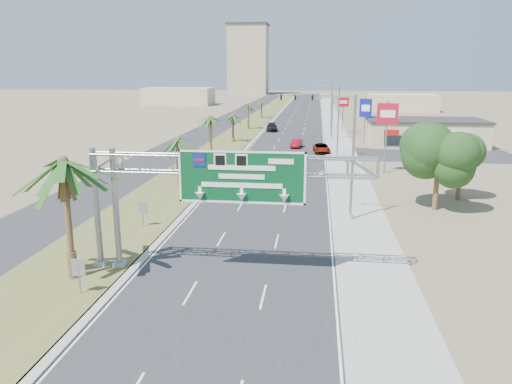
{
  "coord_description": "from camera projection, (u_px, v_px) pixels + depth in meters",
  "views": [
    {
      "loc": [
        4.59,
        -17.51,
        11.77
      ],
      "look_at": [
        0.83,
        13.46,
        4.2
      ],
      "focal_mm": 35.0,
      "sensor_mm": 36.0,
      "label": 1
    }
  ],
  "objects": [
    {
      "name": "building_distant_right",
      "position": [
        402.0,
        103.0,
        151.15
      ],
      "size": [
        20.0,
        12.0,
        5.0
      ],
      "primitive_type": "cube",
      "color": "#CEB18B",
      "rests_on": "ground"
    },
    {
      "name": "streetlight_far",
      "position": [
        330.0,
        106.0,
        103.13
      ],
      "size": [
        3.27,
        0.44,
        10.0
      ],
      "color": "gray",
      "rests_on": "ground"
    },
    {
      "name": "sidewalk_right",
      "position": [
        333.0,
        119.0,
        125.31
      ],
      "size": [
        4.0,
        300.0,
        0.1
      ],
      "primitive_type": "cube",
      "color": "#9E9B93",
      "rests_on": "ground"
    },
    {
      "name": "car_far",
      "position": [
        272.0,
        127.0,
        100.48
      ],
      "size": [
        2.69,
        5.52,
        1.55
      ],
      "primitive_type": "imported",
      "rotation": [
        0.0,
        0.0,
        0.1
      ],
      "color": "black",
      "rests_on": "ground"
    },
    {
      "name": "median_grass",
      "position": [
        260.0,
        118.0,
        127.48
      ],
      "size": [
        7.0,
        300.0,
        0.12
      ],
      "primitive_type": "cube",
      "color": "#55602A",
      "rests_on": "ground"
    },
    {
      "name": "ground",
      "position": [
        196.0,
        370.0,
        20.2
      ],
      "size": [
        600.0,
        600.0,
        0.0
      ],
      "primitive_type": "plane",
      "color": "#8C7A59",
      "rests_on": "ground"
    },
    {
      "name": "tower_distant",
      "position": [
        248.0,
        60.0,
        261.0
      ],
      "size": [
        20.0,
        16.0,
        35.0
      ],
      "primitive_type": "cube",
      "color": "tan",
      "rests_on": "ground"
    },
    {
      "name": "palm_row_e",
      "position": [
        248.0,
        105.0,
        102.11
      ],
      "size": [
        3.99,
        3.99,
        6.15
      ],
      "color": "brown",
      "rests_on": "ground"
    },
    {
      "name": "car_right_lane",
      "position": [
        322.0,
        148.0,
        73.67
      ],
      "size": [
        2.68,
        5.04,
        1.35
      ],
      "primitive_type": "imported",
      "rotation": [
        0.0,
        0.0,
        0.09
      ],
      "color": "gray",
      "rests_on": "ground"
    },
    {
      "name": "median_signback_b",
      "position": [
        143.0,
        210.0,
        38.22
      ],
      "size": [
        0.75,
        0.08,
        2.08
      ],
      "color": "gray",
      "rests_on": "ground"
    },
    {
      "name": "store_building",
      "position": [
        425.0,
        133.0,
        80.82
      ],
      "size": [
        18.0,
        10.0,
        4.0
      ],
      "primitive_type": "cube",
      "color": "#CEB18B",
      "rests_on": "ground"
    },
    {
      "name": "palm_row_f",
      "position": [
        262.0,
        100.0,
        126.32
      ],
      "size": [
        3.99,
        3.99,
        5.75
      ],
      "color": "brown",
      "rests_on": "ground"
    },
    {
      "name": "opposing_road",
      "position": [
        233.0,
        118.0,
        128.31
      ],
      "size": [
        8.0,
        300.0,
        0.02
      ],
      "primitive_type": "cube",
      "color": "#28282B",
      "rests_on": "ground"
    },
    {
      "name": "streetlight_near",
      "position": [
        350.0,
        163.0,
        39.46
      ],
      "size": [
        3.27,
        0.44,
        10.0
      ],
      "color": "gray",
      "rests_on": "ground"
    },
    {
      "name": "palm_row_b",
      "position": [
        178.0,
        140.0,
        51.03
      ],
      "size": [
        3.99,
        3.99,
        5.95
      ],
      "color": "brown",
      "rests_on": "ground"
    },
    {
      "name": "road",
      "position": [
        299.0,
        119.0,
        126.32
      ],
      "size": [
        12.0,
        300.0,
        0.02
      ],
      "primitive_type": "cube",
      "color": "#28282B",
      "rests_on": "ground"
    },
    {
      "name": "sign_gantry",
      "position": [
        216.0,
        174.0,
        28.47
      ],
      "size": [
        16.75,
        1.24,
        7.5
      ],
      "color": "gray",
      "rests_on": "ground"
    },
    {
      "name": "building_distant_left",
      "position": [
        179.0,
        96.0,
        179.12
      ],
      "size": [
        24.0,
        14.0,
        6.0
      ],
      "primitive_type": "cube",
      "color": "#CEB18B",
      "rests_on": "ground"
    },
    {
      "name": "palm_row_c",
      "position": [
        210.0,
        118.0,
        66.29
      ],
      "size": [
        3.99,
        3.99,
        6.75
      ],
      "color": "brown",
      "rests_on": "ground"
    },
    {
      "name": "palm_near",
      "position": [
        63.0,
        162.0,
        27.36
      ],
      "size": [
        5.7,
        5.7,
        8.35
      ],
      "color": "brown",
      "rests_on": "ground"
    },
    {
      "name": "oak_near",
      "position": [
        439.0,
        159.0,
        42.46
      ],
      "size": [
        4.5,
        4.5,
        6.8
      ],
      "color": "brown",
      "rests_on": "ground"
    },
    {
      "name": "pole_sign_red_far",
      "position": [
        343.0,
        104.0,
        95.6
      ],
      "size": [
        2.2,
        0.91,
        7.14
      ],
      "color": "gray",
      "rests_on": "ground"
    },
    {
      "name": "streetlight_mid",
      "position": [
        337.0,
        124.0,
        68.4
      ],
      "size": [
        3.27,
        0.44,
        10.0
      ],
      "color": "gray",
      "rests_on": "ground"
    },
    {
      "name": "signal_mast",
      "position": [
        320.0,
        112.0,
        87.88
      ],
      "size": [
        10.28,
        0.71,
        8.0
      ],
      "color": "gray",
      "rests_on": "ground"
    },
    {
      "name": "median_signback_a",
      "position": [
        79.0,
        270.0,
        26.56
      ],
      "size": [
        0.75,
        0.08,
        2.08
      ],
      "color": "gray",
      "rests_on": "ground"
    },
    {
      "name": "oak_far",
      "position": [
        461.0,
        160.0,
        46.13
      ],
      "size": [
        3.5,
        3.5,
        5.6
      ],
      "color": "brown",
      "rests_on": "ground"
    },
    {
      "name": "palm_row_d",
      "position": [
        233.0,
        116.0,
        83.94
      ],
      "size": [
        3.99,
        3.99,
        5.45
      ],
      "color": "brown",
      "rests_on": "ground"
    },
    {
      "name": "pole_sign_blue",
      "position": [
        366.0,
        110.0,
        81.95
      ],
      "size": [
        1.95,
        1.09,
        7.59
      ],
      "color": "gray",
      "rests_on": "ground"
    },
    {
      "name": "pole_sign_red_near",
      "position": [
        387.0,
        118.0,
        57.52
      ],
      "size": [
        2.4,
        0.85,
        8.41
      ],
      "color": "gray",
      "rests_on": "ground"
    },
    {
      "name": "car_left_lane",
      "position": [
        260.0,
        165.0,
        59.82
      ],
      "size": [
        2.39,
        4.8,
        1.57
      ],
      "primitive_type": "imported",
      "rotation": [
        0.0,
        0.0,
        -0.12
      ],
      "color": "black",
      "rests_on": "ground"
    },
    {
      "name": "car_mid_lane",
      "position": [
        297.0,
        143.0,
        78.73
      ],
      "size": [
        1.88,
        4.17,
        1.33
      ],
      "primitive_type": "imported",
      "rotation": [
        0.0,
        0.0,
        -0.12
      ],
      "color": "maroon",
      "rests_on": "ground"
    }
  ]
}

